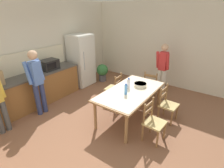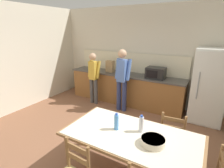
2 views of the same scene
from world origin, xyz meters
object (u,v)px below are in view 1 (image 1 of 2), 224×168
at_px(person_at_counter, 37,80).
at_px(chair_side_far_right, 114,88).
at_px(person_by_table, 163,67).
at_px(chair_head_end, 151,86).
at_px(serving_bowl, 140,85).
at_px(microwave, 49,65).
at_px(chair_side_near_right, 168,104).
at_px(bottle_near_centre, 126,89).
at_px(dining_table, 131,93).
at_px(potted_plant, 102,71).
at_px(refrigerator, 81,60).
at_px(bottle_off_centre, 129,83).
at_px(chair_side_near_left, 153,122).

bearing_deg(person_at_counter, chair_side_far_right, -127.19).
bearing_deg(person_by_table, chair_head_end, -8.69).
distance_m(serving_bowl, chair_head_end, 1.01).
distance_m(microwave, chair_side_near_right, 3.56).
height_order(bottle_near_centre, serving_bowl, bottle_near_centre).
relative_size(dining_table, potted_plant, 2.96).
distance_m(refrigerator, chair_side_far_right, 1.87).
distance_m(bottle_off_centre, chair_side_far_right, 0.89).
xyz_separation_m(chair_side_near_right, person_at_counter, (-1.65, 2.87, 0.53)).
bearing_deg(potted_plant, bottle_near_centre, -130.06).
distance_m(refrigerator, microwave, 1.34).
distance_m(bottle_near_centre, serving_bowl, 0.60).
distance_m(dining_table, chair_side_near_right, 0.96).
height_order(chair_head_end, person_by_table, person_by_table).
relative_size(refrigerator, potted_plant, 2.73).
bearing_deg(person_at_counter, serving_bowl, -144.12).
xyz_separation_m(microwave, dining_table, (0.43, -2.58, -0.38)).
relative_size(refrigerator, microwave, 3.64).
bearing_deg(refrigerator, chair_head_end, -81.42).
bearing_deg(refrigerator, potted_plant, -33.14).
xyz_separation_m(serving_bowl, potted_plant, (1.20, 2.21, -0.44)).
relative_size(microwave, bottle_off_centre, 1.85).
height_order(chair_side_near_left, chair_side_near_right, same).
bearing_deg(chair_side_near_left, microwave, 93.28).
height_order(refrigerator, serving_bowl, refrigerator).
distance_m(chair_side_far_right, person_by_table, 1.73).
xyz_separation_m(chair_side_far_right, chair_side_near_left, (-0.89, -1.62, 0.00)).
bearing_deg(person_at_counter, chair_head_end, -129.78).
height_order(chair_side_far_right, chair_side_near_right, same).
xyz_separation_m(chair_side_near_left, potted_plant, (1.99, 2.95, -0.06)).
height_order(dining_table, chair_side_near_left, chair_side_near_left).
xyz_separation_m(refrigerator, person_at_counter, (-2.10, -0.50, 0.06)).
bearing_deg(person_by_table, chair_side_near_left, 19.23).
bearing_deg(bottle_off_centre, chair_head_end, -6.41).
xyz_separation_m(bottle_near_centre, chair_head_end, (1.53, -0.00, -0.46)).
distance_m(microwave, bottle_near_centre, 2.60).
bearing_deg(person_by_table, bottle_off_centre, -5.79).
bearing_deg(dining_table, chair_side_near_left, -118.58).
height_order(chair_side_near_left, chair_head_end, same).
height_order(microwave, bottle_off_centre, microwave).
bearing_deg(chair_side_near_left, chair_side_far_right, 64.70).
relative_size(serving_bowl, chair_side_near_left, 0.35).
bearing_deg(serving_bowl, bottle_off_centre, 139.95).
bearing_deg(bottle_off_centre, refrigerator, 71.95).
height_order(serving_bowl, chair_head_end, chair_head_end).
distance_m(dining_table, chair_head_end, 1.31).
height_order(chair_side_near_right, person_at_counter, person_at_counter).
xyz_separation_m(refrigerator, bottle_off_centre, (-0.79, -2.43, -0.01)).
xyz_separation_m(bottle_near_centre, potted_plant, (1.80, 2.13, -0.52)).
bearing_deg(person_at_counter, potted_plant, -88.53).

